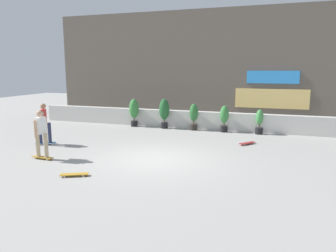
# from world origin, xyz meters

# --- Properties ---
(ground_plane) EXTENTS (48.00, 48.00, 0.00)m
(ground_plane) POSITION_xyz_m (0.00, 0.00, 0.00)
(ground_plane) COLOR #9E9B96
(planter_wall) EXTENTS (18.00, 0.40, 0.90)m
(planter_wall) POSITION_xyz_m (0.00, 6.00, 0.45)
(planter_wall) COLOR beige
(planter_wall) RESTS_ON ground
(building_backdrop) EXTENTS (20.00, 2.08, 6.50)m
(building_backdrop) POSITION_xyz_m (0.01, 10.00, 3.25)
(building_backdrop) COLOR #60564C
(building_backdrop) RESTS_ON ground
(potted_plant_0) EXTENTS (0.50, 0.50, 1.48)m
(potted_plant_0) POSITION_xyz_m (-3.28, 5.55, 0.86)
(potted_plant_0) COLOR black
(potted_plant_0) RESTS_ON ground
(potted_plant_1) EXTENTS (0.53, 0.53, 1.54)m
(potted_plant_1) POSITION_xyz_m (-1.56, 5.55, 0.90)
(potted_plant_1) COLOR black
(potted_plant_1) RESTS_ON ground
(potted_plant_2) EXTENTS (0.43, 0.43, 1.34)m
(potted_plant_2) POSITION_xyz_m (0.01, 5.55, 0.75)
(potted_plant_2) COLOR #2D2823
(potted_plant_2) RESTS_ON ground
(potted_plant_3) EXTENTS (0.42, 0.42, 1.31)m
(potted_plant_3) POSITION_xyz_m (1.55, 5.55, 0.73)
(potted_plant_3) COLOR black
(potted_plant_3) RESTS_ON ground
(potted_plant_4) EXTENTS (0.36, 0.36, 1.17)m
(potted_plant_4) POSITION_xyz_m (3.21, 5.55, 0.61)
(potted_plant_4) COLOR black
(potted_plant_4) RESTS_ON ground
(skater_far_left) EXTENTS (0.77, 0.63, 1.70)m
(skater_far_left) POSITION_xyz_m (-4.99, 0.56, 0.94)
(skater_far_left) COLOR #266699
(skater_far_left) RESTS_ON ground
(skater_by_wall_right) EXTENTS (0.81, 0.56, 1.70)m
(skater_by_wall_right) POSITION_xyz_m (-3.64, -1.24, 0.94)
(skater_by_wall_right) COLOR #BF8C26
(skater_by_wall_right) RESTS_ON ground
(skateboard_near_camera) EXTENTS (0.65, 0.75, 0.08)m
(skateboard_near_camera) POSITION_xyz_m (2.87, 3.20, 0.06)
(skateboard_near_camera) COLOR maroon
(skateboard_near_camera) RESTS_ON ground
(skateboard_aside) EXTENTS (0.81, 0.53, 0.08)m
(skateboard_aside) POSITION_xyz_m (-1.55, -2.42, 0.06)
(skateboard_aside) COLOR #BF8C26
(skateboard_aside) RESTS_ON ground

